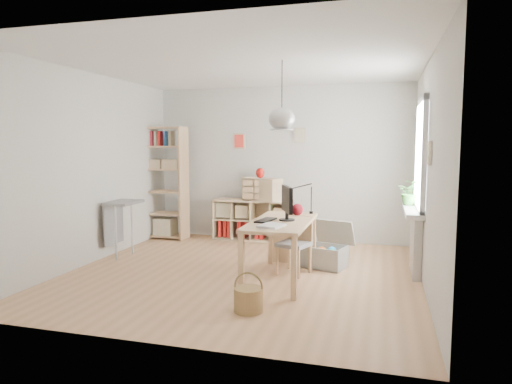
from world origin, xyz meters
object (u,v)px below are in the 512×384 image
(tall_bookshelf, at_px, (164,178))
(chair, at_px, (296,241))
(cube_shelf, at_px, (252,223))
(storage_chest, at_px, (326,252))
(desk, at_px, (281,228))
(drawer_chest, at_px, (262,189))
(monitor, at_px, (287,201))

(tall_bookshelf, height_order, chair, tall_bookshelf)
(cube_shelf, bearing_deg, storage_chest, -44.04)
(desk, relative_size, drawer_chest, 2.22)
(cube_shelf, relative_size, chair, 1.85)
(tall_bookshelf, distance_m, chair, 3.21)
(cube_shelf, relative_size, drawer_chest, 2.08)
(desk, height_order, chair, chair)
(storage_chest, bearing_deg, desk, -103.35)
(cube_shelf, distance_m, drawer_chest, 0.65)
(cube_shelf, bearing_deg, desk, -65.39)
(cube_shelf, relative_size, tall_bookshelf, 0.70)
(storage_chest, distance_m, monitor, 1.16)
(cube_shelf, distance_m, storage_chest, 2.07)
(tall_bookshelf, xyz_separation_m, storage_chest, (3.05, -1.16, -0.88))
(desk, height_order, storage_chest, desk)
(tall_bookshelf, bearing_deg, chair, -30.55)
(monitor, bearing_deg, cube_shelf, 93.33)
(cube_shelf, xyz_separation_m, storage_chest, (1.49, -1.44, -0.10))
(tall_bookshelf, distance_m, monitor, 3.27)
(desk, relative_size, storage_chest, 1.87)
(tall_bookshelf, height_order, drawer_chest, tall_bookshelf)
(cube_shelf, xyz_separation_m, chair, (1.14, -1.88, 0.13))
(chair, bearing_deg, drawer_chest, 135.77)
(chair, relative_size, drawer_chest, 1.12)
(monitor, bearing_deg, storage_chest, 39.16)
(desk, distance_m, monitor, 0.34)
(desk, xyz_separation_m, chair, (0.12, 0.35, -0.23))
(drawer_chest, bearing_deg, chair, -39.40)
(cube_shelf, height_order, storage_chest, cube_shelf)
(storage_chest, bearing_deg, cube_shelf, 152.97)
(storage_chest, height_order, monitor, monitor)
(chair, bearing_deg, cube_shelf, 139.88)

